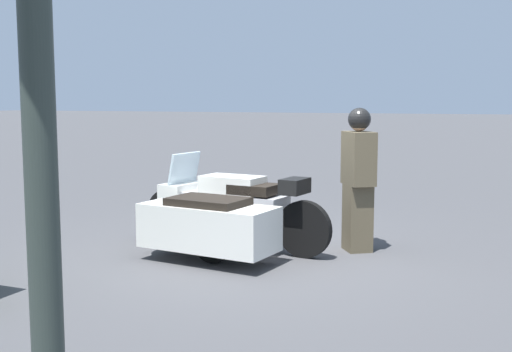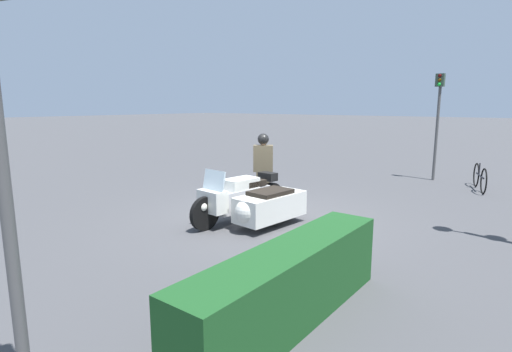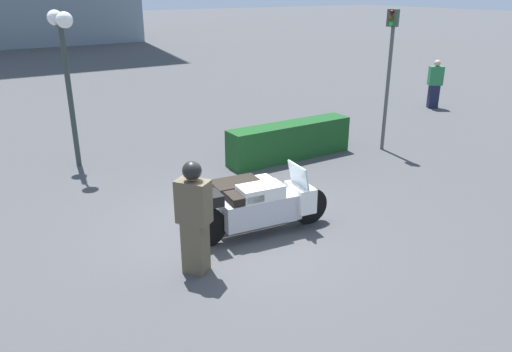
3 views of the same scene
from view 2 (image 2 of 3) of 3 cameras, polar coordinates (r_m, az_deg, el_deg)
ground_plane at (r=8.70m, az=1.23°, el=-6.08°), size 160.00×160.00×0.00m
police_motorcycle at (r=8.18m, az=-0.41°, el=-3.70°), size 2.63×1.56×1.16m
officer_rider at (r=9.80m, az=1.03°, el=1.30°), size 0.51×0.55×1.74m
hedge_bush_curbside at (r=4.63m, az=4.74°, el=-15.28°), size 3.30×0.62×0.89m
traffic_light_near at (r=3.15m, az=-32.57°, el=6.00°), size 0.23×0.29×3.49m
traffic_light_far at (r=14.05m, az=24.56°, el=8.43°), size 0.23×0.27×3.39m
bicycle_parked at (r=13.22m, az=29.33°, el=-0.21°), size 1.71×0.61×0.78m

